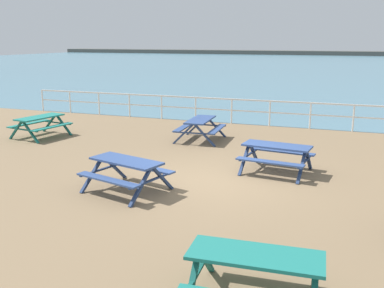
{
  "coord_description": "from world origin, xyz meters",
  "views": [
    {
      "loc": [
        3.25,
        -10.42,
        3.56
      ],
      "look_at": [
        -0.75,
        0.42,
        0.8
      ],
      "focal_mm": 41.3,
      "sensor_mm": 36.0,
      "label": 1
    }
  ],
  "objects_px": {
    "picnic_table_near_left": "(40,122)",
    "picnic_table_mid_centre": "(277,152)",
    "picnic_table_seaward": "(255,267)",
    "picnic_table_far_left": "(126,168)",
    "picnic_table_near_right": "(200,124)"
  },
  "relations": [
    {
      "from": "picnic_table_mid_centre",
      "to": "picnic_table_near_left",
      "type": "bearing_deg",
      "value": 177.61
    },
    {
      "from": "picnic_table_near_left",
      "to": "picnic_table_mid_centre",
      "type": "distance_m",
      "value": 9.08
    },
    {
      "from": "picnic_table_near_right",
      "to": "picnic_table_near_left",
      "type": "bearing_deg",
      "value": 102.01
    },
    {
      "from": "picnic_table_far_left",
      "to": "picnic_table_near_left",
      "type": "bearing_deg",
      "value": 159.25
    },
    {
      "from": "picnic_table_far_left",
      "to": "picnic_table_near_right",
      "type": "bearing_deg",
      "value": 106.31
    },
    {
      "from": "picnic_table_mid_centre",
      "to": "picnic_table_far_left",
      "type": "distance_m",
      "value": 4.14
    },
    {
      "from": "picnic_table_mid_centre",
      "to": "picnic_table_far_left",
      "type": "relative_size",
      "value": 0.93
    },
    {
      "from": "picnic_table_near_right",
      "to": "picnic_table_seaward",
      "type": "distance_m",
      "value": 10.14
    },
    {
      "from": "picnic_table_near_right",
      "to": "picnic_table_mid_centre",
      "type": "bearing_deg",
      "value": -135.91
    },
    {
      "from": "picnic_table_near_left",
      "to": "picnic_table_seaward",
      "type": "xyz_separation_m",
      "value": [
        9.75,
        -7.76,
        0.0
      ]
    },
    {
      "from": "picnic_table_near_left",
      "to": "picnic_table_far_left",
      "type": "distance_m",
      "value": 7.22
    },
    {
      "from": "picnic_table_far_left",
      "to": "picnic_table_seaward",
      "type": "height_order",
      "value": "same"
    },
    {
      "from": "picnic_table_mid_centre",
      "to": "picnic_table_seaward",
      "type": "height_order",
      "value": "same"
    },
    {
      "from": "picnic_table_far_left",
      "to": "picnic_table_seaward",
      "type": "bearing_deg",
      "value": -27.68
    },
    {
      "from": "picnic_table_near_left",
      "to": "picnic_table_near_right",
      "type": "relative_size",
      "value": 1.08
    }
  ]
}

